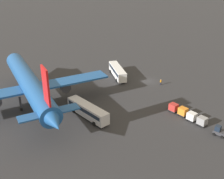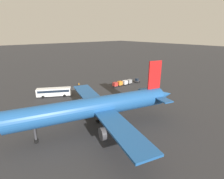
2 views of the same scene
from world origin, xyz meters
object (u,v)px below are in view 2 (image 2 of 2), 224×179
(cargo_cart_white, at_px, (125,82))
(cargo_cart_orange, at_px, (120,83))
(worker_person, at_px, (79,85))
(cargo_cart_grey, at_px, (129,81))
(shuttle_bus_near, at_px, (54,92))
(shuttle_bus_far, at_px, (121,101))
(baggage_tug, at_px, (137,81))
(airplane, at_px, (96,107))
(cargo_cart_red, at_px, (115,84))

(cargo_cart_white, height_order, cargo_cart_orange, same)
(worker_person, xyz_separation_m, cargo_cart_grey, (-19.92, 10.90, 0.32))
(shuttle_bus_near, height_order, cargo_cart_grey, shuttle_bus_near)
(shuttle_bus_far, height_order, worker_person, shuttle_bus_far)
(baggage_tug, distance_m, cargo_cart_white, 7.06)
(shuttle_bus_near, xyz_separation_m, worker_person, (-13.01, -4.97, -1.05))
(shuttle_bus_near, bearing_deg, worker_person, -130.01)
(baggage_tug, relative_size, cargo_cart_white, 1.24)
(airplane, bearing_deg, cargo_cart_red, -122.69)
(shuttle_bus_near, height_order, cargo_cart_white, shuttle_bus_near)
(cargo_cart_red, bearing_deg, worker_person, -40.99)
(shuttle_bus_far, relative_size, cargo_cart_white, 6.08)
(cargo_cart_white, bearing_deg, worker_person, -32.12)
(airplane, relative_size, cargo_cart_red, 21.83)
(baggage_tug, height_order, cargo_cart_orange, baggage_tug)
(airplane, relative_size, shuttle_bus_far, 3.59)
(cargo_cart_grey, distance_m, cargo_cart_red, 8.03)
(worker_person, bearing_deg, cargo_cart_white, 147.88)
(shuttle_bus_near, height_order, worker_person, shuttle_bus_near)
(cargo_cart_white, height_order, cargo_cart_red, same)
(worker_person, height_order, cargo_cart_orange, cargo_cart_orange)
(airplane, distance_m, cargo_cart_orange, 37.19)
(shuttle_bus_far, xyz_separation_m, baggage_tug, (-24.38, -15.42, -0.97))
(worker_person, bearing_deg, shuttle_bus_near, 20.92)
(cargo_cart_white, distance_m, cargo_cart_red, 5.36)
(shuttle_bus_near, distance_m, cargo_cart_white, 30.83)
(shuttle_bus_far, height_order, cargo_cart_grey, shuttle_bus_far)
(airplane, height_order, cargo_cart_red, airplane)
(cargo_cart_white, bearing_deg, cargo_cart_grey, 178.53)
(shuttle_bus_near, height_order, shuttle_bus_far, shuttle_bus_near)
(baggage_tug, bearing_deg, cargo_cart_orange, -15.32)
(worker_person, height_order, cargo_cart_grey, cargo_cart_grey)
(cargo_cart_orange, bearing_deg, cargo_cart_grey, 174.28)
(shuttle_bus_far, xyz_separation_m, cargo_cart_orange, (-14.70, -16.67, -0.72))
(cargo_cart_grey, height_order, cargo_cart_red, same)
(baggage_tug, bearing_deg, worker_person, -33.56)
(shuttle_bus_far, distance_m, cargo_cart_grey, 25.73)
(cargo_cart_orange, height_order, cargo_cart_red, same)
(cargo_cart_grey, relative_size, cargo_cart_white, 1.00)
(worker_person, bearing_deg, baggage_tug, 154.44)
(worker_person, relative_size, cargo_cart_orange, 0.84)
(cargo_cart_grey, bearing_deg, cargo_cart_orange, -5.72)
(worker_person, height_order, cargo_cart_red, cargo_cart_red)
(baggage_tug, height_order, cargo_cart_white, baggage_tug)
(airplane, height_order, worker_person, airplane)
(shuttle_bus_near, relative_size, cargo_cart_grey, 5.70)
(cargo_cart_grey, bearing_deg, shuttle_bus_far, 38.84)
(shuttle_bus_near, distance_m, worker_person, 13.97)
(airplane, xyz_separation_m, cargo_cart_white, (-31.24, -22.88, -4.71))
(airplane, bearing_deg, worker_person, -97.29)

